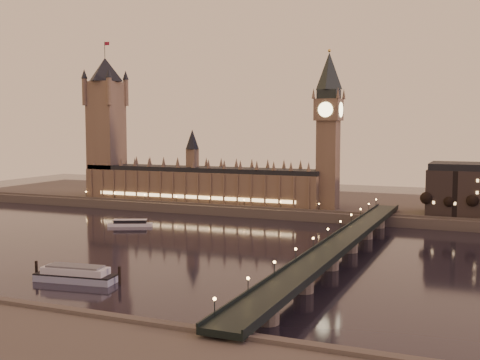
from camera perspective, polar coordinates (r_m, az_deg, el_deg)
name	(u,v)px	position (r m, az deg, el deg)	size (l,w,h in m)	color
ground	(163,245)	(311.50, -7.27, -6.09)	(700.00, 700.00, 0.00)	black
far_embankment	(311,204)	(450.07, 6.75, -2.23)	(560.00, 130.00, 6.00)	#423D35
palace_of_westminster	(200,180)	(432.82, -3.83, -0.01)	(180.00, 26.62, 52.00)	brown
victoria_tower	(106,119)	(472.58, -12.58, 5.66)	(31.68, 31.68, 118.00)	brown
big_ben	(328,121)	(397.60, 8.39, 5.59)	(17.68, 17.68, 104.00)	brown
westminster_bridge	(340,248)	(276.58, 9.45, -6.39)	(13.20, 260.00, 15.30)	black
bare_tree_0	(425,200)	(377.16, 17.10, -1.79)	(6.87, 6.87, 13.96)	black
bare_tree_1	(449,201)	(376.02, 19.23, -1.87)	(6.87, 6.87, 13.96)	black
bare_tree_2	(475,202)	(375.40, 21.37, -1.95)	(6.87, 6.87, 13.96)	black
cruise_boat_a	(130,223)	(370.27, -10.37, -4.05)	(26.46, 16.13, 4.23)	silver
moored_barge	(76,274)	(245.12, -15.33, -8.62)	(37.20, 13.29, 6.88)	#8E9BB5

